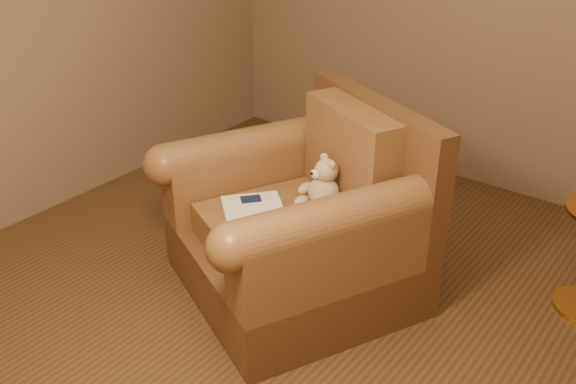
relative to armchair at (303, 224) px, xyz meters
The scene contains 4 objects.
floor 0.48m from the armchair, 54.10° to the right, with size 4.00×4.00×0.00m, color #51371C.
armchair is the anchor object (origin of this frame).
teddy_bear 0.22m from the armchair, 52.03° to the left, with size 0.21×0.24×0.28m.
guidebook 0.29m from the armchair, 111.18° to the right, with size 0.57×0.54×0.04m.
Camera 1 is at (1.50, -2.07, 2.07)m, focal length 40.00 mm.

